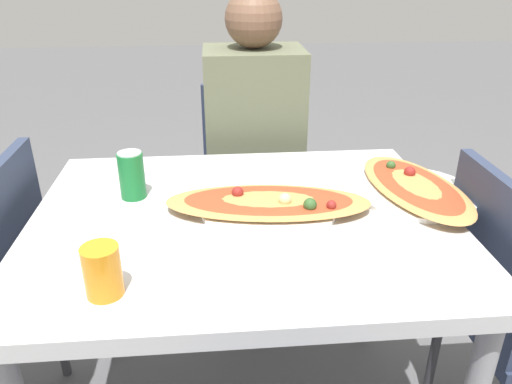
{
  "coord_description": "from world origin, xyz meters",
  "views": [
    {
      "loc": [
        -0.06,
        -1.07,
        1.33
      ],
      "look_at": [
        0.03,
        0.01,
        0.8
      ],
      "focal_mm": 35.0,
      "sensor_mm": 36.0,
      "label": 1
    }
  ],
  "objects_px": {
    "pizza_second": "(415,188)",
    "drink_glass": "(102,271)",
    "dining_table": "(244,245)",
    "chair_far_seated": "(252,181)",
    "pizza_main": "(269,204)",
    "soda_can": "(132,175)",
    "person_seated": "(254,139)"
  },
  "relations": [
    {
      "from": "dining_table",
      "to": "soda_can",
      "type": "relative_size",
      "value": 8.28
    },
    {
      "from": "dining_table",
      "to": "pizza_second",
      "type": "height_order",
      "value": "pizza_second"
    },
    {
      "from": "drink_glass",
      "to": "person_seated",
      "type": "bearing_deg",
      "value": 68.62
    },
    {
      "from": "dining_table",
      "to": "pizza_main",
      "type": "height_order",
      "value": "pizza_main"
    },
    {
      "from": "chair_far_seated",
      "to": "dining_table",
      "type": "bearing_deg",
      "value": 83.9
    },
    {
      "from": "chair_far_seated",
      "to": "soda_can",
      "type": "relative_size",
      "value": 6.9
    },
    {
      "from": "dining_table",
      "to": "drink_glass",
      "type": "distance_m",
      "value": 0.42
    },
    {
      "from": "pizza_main",
      "to": "person_seated",
      "type": "bearing_deg",
      "value": 88.61
    },
    {
      "from": "dining_table",
      "to": "drink_glass",
      "type": "xyz_separation_m",
      "value": [
        -0.28,
        -0.29,
        0.13
      ]
    },
    {
      "from": "person_seated",
      "to": "drink_glass",
      "type": "relative_size",
      "value": 12.0
    },
    {
      "from": "pizza_second",
      "to": "chair_far_seated",
      "type": "bearing_deg",
      "value": 119.93
    },
    {
      "from": "pizza_second",
      "to": "drink_glass",
      "type": "bearing_deg",
      "value": -153.84
    },
    {
      "from": "soda_can",
      "to": "pizza_main",
      "type": "bearing_deg",
      "value": -17.68
    },
    {
      "from": "dining_table",
      "to": "pizza_second",
      "type": "relative_size",
      "value": 2.24
    },
    {
      "from": "chair_far_seated",
      "to": "soda_can",
      "type": "height_order",
      "value": "soda_can"
    },
    {
      "from": "pizza_main",
      "to": "soda_can",
      "type": "distance_m",
      "value": 0.36
    },
    {
      "from": "dining_table",
      "to": "soda_can",
      "type": "distance_m",
      "value": 0.34
    },
    {
      "from": "soda_can",
      "to": "pizza_second",
      "type": "xyz_separation_m",
      "value": [
        0.74,
        -0.05,
        -0.04
      ]
    },
    {
      "from": "chair_far_seated",
      "to": "pizza_main",
      "type": "relative_size",
      "value": 1.64
    },
    {
      "from": "person_seated",
      "to": "pizza_second",
      "type": "height_order",
      "value": "person_seated"
    },
    {
      "from": "soda_can",
      "to": "chair_far_seated",
      "type": "bearing_deg",
      "value": 59.54
    },
    {
      "from": "person_seated",
      "to": "soda_can",
      "type": "bearing_deg",
      "value": 54.26
    },
    {
      "from": "pizza_main",
      "to": "drink_glass",
      "type": "height_order",
      "value": "drink_glass"
    },
    {
      "from": "dining_table",
      "to": "chair_far_seated",
      "type": "relative_size",
      "value": 1.2
    },
    {
      "from": "pizza_main",
      "to": "chair_far_seated",
      "type": "bearing_deg",
      "value": 88.82
    },
    {
      "from": "dining_table",
      "to": "pizza_main",
      "type": "distance_m",
      "value": 0.12
    },
    {
      "from": "dining_table",
      "to": "chair_far_seated",
      "type": "bearing_deg",
      "value": 83.9
    },
    {
      "from": "dining_table",
      "to": "pizza_main",
      "type": "bearing_deg",
      "value": 16.26
    },
    {
      "from": "pizza_main",
      "to": "drink_glass",
      "type": "bearing_deg",
      "value": -138.38
    },
    {
      "from": "pizza_main",
      "to": "pizza_second",
      "type": "xyz_separation_m",
      "value": [
        0.4,
        0.06,
        -0.0
      ]
    },
    {
      "from": "chair_far_seated",
      "to": "pizza_main",
      "type": "bearing_deg",
      "value": 88.82
    },
    {
      "from": "person_seated",
      "to": "pizza_main",
      "type": "relative_size",
      "value": 2.33
    }
  ]
}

